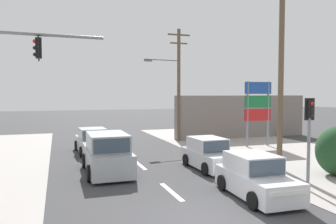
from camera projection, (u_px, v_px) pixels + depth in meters
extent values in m
plane|color=#3A3A3D|center=(205.00, 220.00, 9.60)|extent=(140.00, 140.00, 0.00)
cube|color=silver|center=(171.00, 192.00, 12.43)|extent=(0.20, 2.40, 0.01)
cube|color=silver|center=(140.00, 165.00, 17.16)|extent=(0.20, 2.40, 0.01)
cylinder|color=brown|center=(281.00, 62.00, 15.80)|extent=(0.26, 0.26, 10.52)
cylinder|color=brown|center=(179.00, 86.00, 25.62)|extent=(0.26, 0.26, 8.77)
cube|color=brown|center=(179.00, 35.00, 25.41)|extent=(1.80, 0.12, 0.11)
cube|color=brown|center=(179.00, 43.00, 25.44)|extent=(1.40, 0.12, 0.10)
cylinder|color=slate|center=(164.00, 60.00, 24.94)|extent=(2.59, 0.43, 0.09)
cube|color=#595B60|center=(148.00, 60.00, 24.37)|extent=(0.59, 0.35, 0.18)
cylinder|color=slate|center=(50.00, 35.00, 11.06)|extent=(3.60, 0.21, 0.11)
cube|color=black|center=(39.00, 48.00, 10.96)|extent=(0.21, 0.27, 0.68)
cube|color=black|center=(39.00, 48.00, 10.96)|extent=(0.05, 0.44, 0.84)
sphere|color=red|center=(35.00, 41.00, 10.90)|extent=(0.13, 0.13, 0.13)
sphere|color=black|center=(35.00, 48.00, 10.92)|extent=(0.13, 0.13, 0.13)
sphere|color=black|center=(35.00, 55.00, 10.93)|extent=(0.13, 0.13, 0.13)
cylinder|color=slate|center=(308.00, 155.00, 12.47)|extent=(0.12, 0.12, 2.80)
cube|color=black|center=(310.00, 109.00, 12.38)|extent=(0.26, 0.20, 0.68)
cube|color=black|center=(310.00, 109.00, 12.38)|extent=(0.44, 0.04, 0.84)
sphere|color=red|center=(312.00, 103.00, 12.25)|extent=(0.13, 0.13, 0.13)
sphere|color=black|center=(312.00, 109.00, 12.27)|extent=(0.13, 0.13, 0.13)
sphere|color=black|center=(312.00, 115.00, 12.28)|extent=(0.13, 0.13, 0.13)
cylinder|color=slate|center=(247.00, 114.00, 22.87)|extent=(0.16, 0.16, 4.60)
cylinder|color=slate|center=(268.00, 114.00, 23.42)|extent=(0.16, 0.16, 4.60)
cube|color=#1E4793|center=(258.00, 88.00, 23.05)|extent=(2.10, 0.14, 0.84)
cube|color=#196B38|center=(258.00, 101.00, 23.10)|extent=(2.10, 0.14, 0.84)
cube|color=red|center=(258.00, 115.00, 23.15)|extent=(2.10, 0.14, 0.84)
cube|color=gray|center=(242.00, 116.00, 28.16)|extent=(12.00, 1.00, 3.60)
cube|color=#A3A8AD|center=(107.00, 159.00, 15.40)|extent=(1.86, 4.51, 1.00)
cube|color=#A3A8AD|center=(107.00, 141.00, 15.17)|extent=(1.73, 2.71, 0.76)
cube|color=#384756|center=(104.00, 138.00, 16.46)|extent=(1.58, 0.07, 0.65)
cube|color=#384756|center=(112.00, 146.00, 13.87)|extent=(1.55, 0.07, 0.61)
cube|color=white|center=(101.00, 147.00, 17.54)|extent=(1.56, 0.05, 0.14)
cylinder|color=black|center=(85.00, 161.00, 16.45)|extent=(0.22, 0.72, 0.72)
cylinder|color=black|center=(121.00, 158.00, 17.03)|extent=(0.22, 0.72, 0.72)
cylinder|color=black|center=(90.00, 173.00, 13.80)|extent=(0.22, 0.72, 0.72)
cylinder|color=black|center=(133.00, 170.00, 14.39)|extent=(0.22, 0.72, 0.72)
cube|color=#A3A8AD|center=(92.00, 144.00, 20.73)|extent=(1.93, 4.29, 0.80)
cube|color=#A3A8AD|center=(92.00, 133.00, 20.64)|extent=(1.66, 1.98, 0.62)
cube|color=#384756|center=(90.00, 132.00, 21.54)|extent=(1.44, 0.14, 0.53)
cube|color=#384756|center=(95.00, 135.00, 19.75)|extent=(1.41, 0.14, 0.50)
cube|color=white|center=(88.00, 137.00, 22.68)|extent=(1.44, 0.12, 0.14)
cylinder|color=black|center=(76.00, 145.00, 21.63)|extent=(0.23, 0.65, 0.64)
cylinder|color=black|center=(102.00, 144.00, 22.26)|extent=(0.23, 0.65, 0.64)
cylinder|color=black|center=(81.00, 152.00, 19.22)|extent=(0.23, 0.65, 0.64)
cylinder|color=black|center=(110.00, 150.00, 19.85)|extent=(0.23, 0.65, 0.64)
cube|color=silver|center=(257.00, 183.00, 11.73)|extent=(1.74, 3.66, 0.76)
cube|color=silver|center=(252.00, 162.00, 11.98)|extent=(1.56, 1.96, 0.64)
cube|color=#384756|center=(268.00, 168.00, 11.05)|extent=(1.36, 0.11, 0.54)
cube|color=#384756|center=(239.00, 157.00, 12.91)|extent=(1.33, 0.11, 0.51)
cube|color=white|center=(289.00, 193.00, 9.98)|extent=(1.36, 0.09, 0.14)
cylinder|color=black|center=(296.00, 196.00, 10.90)|extent=(0.20, 0.61, 0.60)
cylinder|color=black|center=(253.00, 201.00, 10.45)|extent=(0.20, 0.61, 0.60)
cylinder|color=black|center=(259.00, 180.00, 13.04)|extent=(0.20, 0.61, 0.60)
cylinder|color=black|center=(222.00, 183.00, 12.59)|extent=(0.20, 0.61, 0.60)
cube|color=silver|center=(210.00, 159.00, 16.21)|extent=(1.68, 3.63, 0.76)
cube|color=silver|center=(207.00, 144.00, 16.46)|extent=(1.52, 1.93, 0.64)
cube|color=#384756|center=(217.00, 147.00, 15.55)|extent=(1.36, 0.09, 0.54)
cube|color=#384756|center=(199.00, 141.00, 17.37)|extent=(1.33, 0.09, 0.51)
cube|color=white|center=(229.00, 162.00, 14.50)|extent=(1.36, 0.07, 0.14)
cylinder|color=black|center=(236.00, 166.00, 15.45)|extent=(0.19, 0.60, 0.60)
cylinder|color=black|center=(206.00, 169.00, 14.90)|extent=(0.19, 0.60, 0.60)
cylinder|color=black|center=(214.00, 158.00, 17.55)|extent=(0.19, 0.60, 0.60)
cylinder|color=black|center=(186.00, 160.00, 17.00)|extent=(0.19, 0.60, 0.60)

